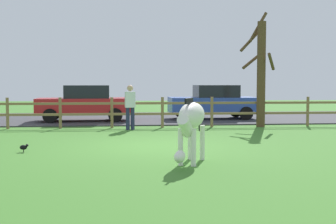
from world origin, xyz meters
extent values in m
plane|color=#3D7528|center=(0.00, 0.00, 0.00)|extent=(60.00, 60.00, 0.00)
cube|color=#38383D|center=(0.00, 9.30, 0.03)|extent=(28.00, 7.40, 0.05)
cylinder|color=olive|center=(-5.20, 5.00, 0.59)|extent=(0.11, 0.11, 1.17)
cylinder|color=olive|center=(-3.27, 5.00, 0.59)|extent=(0.11, 0.11, 1.17)
cylinder|color=olive|center=(-1.34, 5.00, 0.59)|extent=(0.11, 0.11, 1.17)
cylinder|color=olive|center=(0.59, 5.00, 0.59)|extent=(0.11, 0.11, 1.17)
cylinder|color=olive|center=(2.52, 5.00, 0.59)|extent=(0.11, 0.11, 1.17)
cylinder|color=olive|center=(4.46, 5.00, 0.59)|extent=(0.11, 0.11, 1.17)
cylinder|color=olive|center=(6.39, 5.00, 0.59)|extent=(0.11, 0.11, 1.17)
cube|color=olive|center=(-0.37, 5.00, 0.53)|extent=(21.25, 0.06, 0.09)
cube|color=olive|center=(-0.37, 5.00, 0.94)|extent=(21.25, 0.06, 0.09)
cylinder|color=#513A23|center=(4.45, 4.92, 2.05)|extent=(0.33, 0.33, 4.09)
cylinder|color=#513A23|center=(4.25, 5.46, 3.51)|extent=(1.18, 0.53, 1.15)
cylinder|color=#513A23|center=(4.40, 5.26, 3.91)|extent=(0.78, 0.23, 1.20)
cylinder|color=#513A23|center=(4.28, 5.40, 2.65)|extent=(1.05, 0.47, 0.80)
cylinder|color=#513A23|center=(4.78, 4.72, 2.53)|extent=(0.53, 0.78, 0.65)
ellipsoid|color=white|center=(0.60, -2.62, 1.03)|extent=(0.93, 1.33, 0.56)
cylinder|color=white|center=(0.57, -3.04, 0.39)|extent=(0.11, 0.11, 0.78)
cylinder|color=white|center=(0.31, -2.93, 0.39)|extent=(0.11, 0.11, 0.78)
cylinder|color=white|center=(0.88, -2.30, 0.39)|extent=(0.11, 0.11, 0.78)
cylinder|color=white|center=(0.62, -2.19, 0.39)|extent=(0.11, 0.11, 0.78)
cylinder|color=white|center=(0.39, -3.10, 0.84)|extent=(0.45, 0.64, 0.51)
ellipsoid|color=white|center=(0.23, -3.49, 0.28)|extent=(0.36, 0.48, 0.24)
cube|color=black|center=(0.50, -2.85, 1.35)|extent=(0.26, 0.53, 0.12)
cylinder|color=black|center=(0.86, -2.00, 0.88)|extent=(0.12, 0.20, 0.54)
cylinder|color=black|center=(-3.37, -0.75, 0.03)|extent=(0.01, 0.01, 0.06)
cylinder|color=black|center=(-3.37, -0.79, 0.03)|extent=(0.01, 0.01, 0.06)
ellipsoid|color=black|center=(-3.37, -0.77, 0.12)|extent=(0.18, 0.10, 0.12)
sphere|color=black|center=(-3.28, -0.77, 0.17)|extent=(0.07, 0.07, 0.07)
cube|color=#2D4CAD|center=(3.20, 8.27, 0.70)|extent=(4.05, 1.82, 0.70)
cube|color=black|center=(3.35, 8.28, 1.33)|extent=(1.95, 1.62, 0.56)
cylinder|color=black|center=(1.87, 7.38, 0.35)|extent=(0.61, 0.20, 0.60)
cylinder|color=black|center=(1.82, 9.08, 0.35)|extent=(0.61, 0.20, 0.60)
cylinder|color=black|center=(4.57, 7.47, 0.35)|extent=(0.61, 0.20, 0.60)
cylinder|color=black|center=(4.52, 9.17, 0.35)|extent=(0.61, 0.20, 0.60)
cube|color=red|center=(-2.64, 7.68, 0.70)|extent=(4.07, 1.88, 0.70)
cube|color=black|center=(-2.49, 7.69, 1.33)|extent=(1.97, 1.65, 0.56)
cylinder|color=black|center=(-3.95, 6.77, 0.35)|extent=(0.61, 0.21, 0.60)
cylinder|color=black|center=(-4.02, 8.47, 0.35)|extent=(0.61, 0.21, 0.60)
cylinder|color=black|center=(-1.25, 6.89, 0.35)|extent=(0.61, 0.21, 0.60)
cylinder|color=black|center=(-1.32, 8.59, 0.35)|extent=(0.61, 0.21, 0.60)
cylinder|color=#232847|center=(-0.74, 4.24, 0.41)|extent=(0.14, 0.14, 0.82)
cylinder|color=#232847|center=(-0.57, 4.26, 0.41)|extent=(0.14, 0.14, 0.82)
cube|color=silver|center=(-0.65, 4.25, 1.11)|extent=(0.39, 0.27, 0.58)
sphere|color=tan|center=(-0.65, 4.25, 1.53)|extent=(0.22, 0.22, 0.22)
camera|label=1|loc=(-0.84, -12.20, 1.75)|focal=48.10mm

